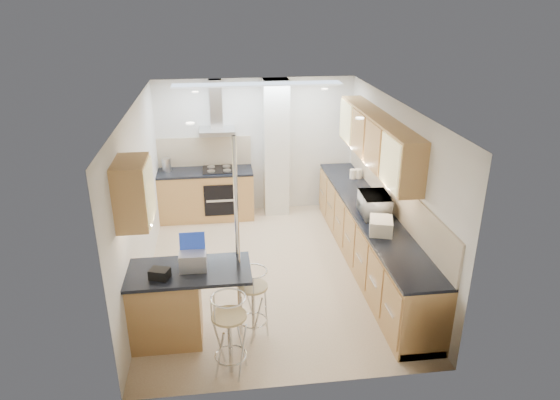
{
  "coord_description": "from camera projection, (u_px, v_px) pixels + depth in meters",
  "views": [
    {
      "loc": [
        -0.69,
        -6.5,
        3.85
      ],
      "look_at": [
        0.17,
        0.2,
        1.06
      ],
      "focal_mm": 32.0,
      "sensor_mm": 36.0,
      "label": 1
    }
  ],
  "objects": [
    {
      "name": "jar_c",
      "position": [
        383.0,
        207.0,
        7.18
      ],
      "size": [
        0.18,
        0.18,
        0.2
      ],
      "primitive_type": "cylinder",
      "rotation": [
        0.0,
        0.0,
        0.41
      ],
      "color": "#BBB596",
      "rests_on": "right_counter"
    },
    {
      "name": "jar_d",
      "position": [
        380.0,
        212.0,
        7.1
      ],
      "size": [
        0.13,
        0.13,
        0.13
      ],
      "primitive_type": "cylinder",
      "rotation": [
        0.0,
        0.0,
        -0.32
      ],
      "color": "white",
      "rests_on": "right_counter"
    },
    {
      "name": "bread_bin",
      "position": [
        381.0,
        226.0,
        6.6
      ],
      "size": [
        0.39,
        0.44,
        0.2
      ],
      "primitive_type": "cube",
      "rotation": [
        0.0,
        0.0,
        -0.29
      ],
      "color": "silver",
      "rests_on": "right_counter"
    },
    {
      "name": "jar_b",
      "position": [
        353.0,
        174.0,
        8.57
      ],
      "size": [
        0.12,
        0.12,
        0.16
      ],
      "primitive_type": "cylinder",
      "rotation": [
        0.0,
        0.0,
        -0.11
      ],
      "color": "silver",
      "rests_on": "right_counter"
    },
    {
      "name": "laptop",
      "position": [
        193.0,
        261.0,
        5.68
      ],
      "size": [
        0.31,
        0.23,
        0.21
      ],
      "primitive_type": "cube",
      "rotation": [
        0.0,
        0.0,
        -0.01
      ],
      "color": "#A2A4AA",
      "rests_on": "peninsula"
    },
    {
      "name": "bar_stool_end",
      "position": [
        253.0,
        303.0,
        5.93
      ],
      "size": [
        0.52,
        0.52,
        0.91
      ],
      "primitive_type": null,
      "rotation": [
        0.0,
        0.0,
        0.93
      ],
      "color": "tan",
      "rests_on": "ground"
    },
    {
      "name": "back_counter",
      "position": [
        207.0,
        194.0,
        9.15
      ],
      "size": [
        1.7,
        0.63,
        0.92
      ],
      "color": "tan",
      "rests_on": "ground"
    },
    {
      "name": "ground",
      "position": [
        271.0,
        271.0,
        7.51
      ],
      "size": [
        4.8,
        4.8,
        0.0
      ],
      "primitive_type": "plane",
      "color": "tan",
      "rests_on": "ground"
    },
    {
      "name": "microwave",
      "position": [
        375.0,
        205.0,
        7.1
      ],
      "size": [
        0.41,
        0.59,
        0.31
      ],
      "primitive_type": "imported",
      "rotation": [
        0.0,
        0.0,
        1.52
      ],
      "color": "white",
      "rests_on": "right_counter"
    },
    {
      "name": "room_shell",
      "position": [
        289.0,
        165.0,
        7.31
      ],
      "size": [
        3.64,
        4.84,
        2.51
      ],
      "color": "white",
      "rests_on": "ground"
    },
    {
      "name": "jar_a",
      "position": [
        358.0,
        173.0,
        8.59
      ],
      "size": [
        0.16,
        0.16,
        0.16
      ],
      "primitive_type": "cylinder",
      "rotation": [
        0.0,
        0.0,
        -0.41
      ],
      "color": "silver",
      "rests_on": "right_counter"
    },
    {
      "name": "bag",
      "position": [
        160.0,
        274.0,
        5.51
      ],
      "size": [
        0.25,
        0.22,
        0.11
      ],
      "primitive_type": "cube",
      "rotation": [
        0.0,
        0.0,
        -0.36
      ],
      "color": "black",
      "rests_on": "peninsula"
    },
    {
      "name": "peninsula",
      "position": [
        189.0,
        304.0,
        5.87
      ],
      "size": [
        1.47,
        0.72,
        0.94
      ],
      "color": "tan",
      "rests_on": "ground"
    },
    {
      "name": "bar_stool_near",
      "position": [
        230.0,
        335.0,
        5.32
      ],
      "size": [
        0.4,
        0.4,
        0.97
      ],
      "primitive_type": null,
      "rotation": [
        0.0,
        0.0,
        0.02
      ],
      "color": "tan",
      "rests_on": "ground"
    },
    {
      "name": "kettle",
      "position": [
        167.0,
        165.0,
        8.92
      ],
      "size": [
        0.16,
        0.16,
        0.23
      ],
      "primitive_type": "cylinder",
      "color": "silver",
      "rests_on": "back_counter"
    },
    {
      "name": "right_counter",
      "position": [
        369.0,
        238.0,
        7.51
      ],
      "size": [
        0.63,
        4.4,
        0.92
      ],
      "color": "tan",
      "rests_on": "ground"
    }
  ]
}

